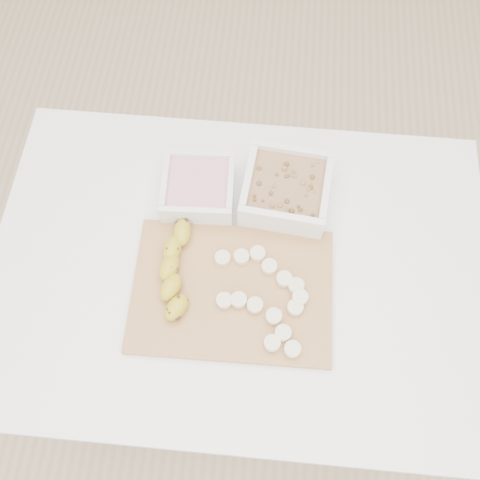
# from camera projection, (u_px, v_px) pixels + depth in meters

# --- Properties ---
(ground) EXTENTS (3.50, 3.50, 0.00)m
(ground) POSITION_uv_depth(u_px,v_px,m) (239.00, 352.00, 1.75)
(ground) COLOR #C6AD89
(ground) RESTS_ON ground
(table) EXTENTS (1.00, 0.70, 0.75)m
(table) POSITION_uv_depth(u_px,v_px,m) (239.00, 283.00, 1.15)
(table) COLOR white
(table) RESTS_ON ground
(bowl_yogurt) EXTENTS (0.15, 0.15, 0.07)m
(bowl_yogurt) POSITION_uv_depth(u_px,v_px,m) (199.00, 189.00, 1.10)
(bowl_yogurt) COLOR white
(bowl_yogurt) RESTS_ON table
(bowl_granola) EXTENTS (0.19, 0.19, 0.08)m
(bowl_granola) POSITION_uv_depth(u_px,v_px,m) (286.00, 190.00, 1.09)
(bowl_granola) COLOR white
(bowl_granola) RESTS_ON table
(cutting_board) EXTENTS (0.39, 0.28, 0.01)m
(cutting_board) POSITION_uv_depth(u_px,v_px,m) (232.00, 291.00, 1.04)
(cutting_board) COLOR #B78549
(cutting_board) RESTS_ON table
(banana) EXTENTS (0.08, 0.21, 0.03)m
(banana) POSITION_uv_depth(u_px,v_px,m) (176.00, 271.00, 1.03)
(banana) COLOR gold
(banana) RESTS_ON cutting_board
(banana_slices) EXTENTS (0.19, 0.21, 0.02)m
(banana_slices) POSITION_uv_depth(u_px,v_px,m) (267.00, 296.00, 1.01)
(banana_slices) COLOR #F4E4BD
(banana_slices) RESTS_ON cutting_board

